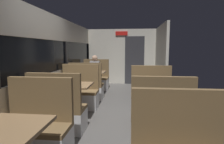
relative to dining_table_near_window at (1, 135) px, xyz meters
name	(u,v)px	position (x,y,z in m)	size (l,w,h in m)	color
ground_plane	(111,121)	(0.89, 2.09, -0.65)	(3.30, 9.20, 0.02)	#514F4C
carriage_window_panel_left	(43,67)	(-0.56, 2.09, 0.47)	(0.09, 8.48, 2.30)	beige
carriage_end_bulkhead	(123,57)	(0.95, 6.28, 0.50)	(2.90, 0.11, 2.30)	beige
carriage_aisle_panel_right	(161,58)	(2.34, 5.09, 0.51)	(0.08, 2.40, 2.30)	beige
dining_table_near_window	(1,135)	(0.00, 0.00, 0.00)	(0.90, 0.70, 0.74)	#9E9EA3
bench_near_window_facing_entry	(37,133)	(0.00, 0.70, -0.31)	(0.95, 0.50, 1.10)	silver
dining_table_mid_window	(70,89)	(0.00, 2.19, 0.00)	(0.90, 0.70, 0.74)	#9E9EA3
bench_mid_window_facing_end	(58,114)	(0.00, 1.49, -0.31)	(0.95, 0.50, 1.10)	silver
bench_mid_window_facing_entry	(79,95)	(0.00, 2.89, -0.31)	(0.95, 0.50, 1.10)	silver
dining_table_far_window	(91,75)	(0.00, 4.37, 0.00)	(0.90, 0.70, 0.74)	#9E9EA3
bench_far_window_facing_end	(87,88)	(0.00, 3.67, -0.31)	(0.95, 0.50, 1.10)	silver
bench_far_window_facing_entry	(96,80)	(0.00, 5.07, -0.31)	(0.95, 0.50, 1.10)	silver
dining_table_rear_aisle	(155,93)	(1.79, 1.99, 0.00)	(0.90, 0.70, 0.74)	#9E9EA3
bench_rear_aisle_facing_end	(160,122)	(1.79, 1.29, -0.31)	(0.95, 0.50, 1.10)	silver
bench_rear_aisle_facing_entry	(151,99)	(1.79, 2.69, -0.31)	(0.95, 0.50, 1.10)	silver
seated_passenger	(95,75)	(0.00, 5.00, -0.10)	(0.47, 0.55, 1.26)	#26262D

